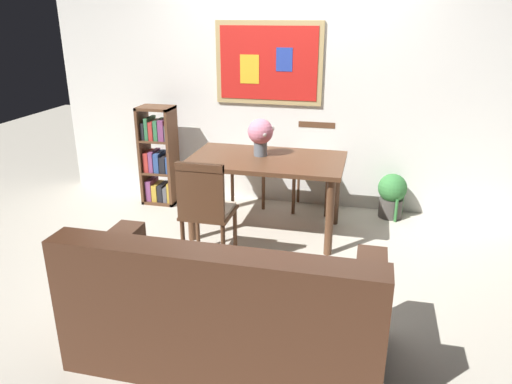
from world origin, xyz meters
TOP-DOWN VIEW (x-y plane):
  - ground_plane at (0.00, 0.00)m, footprint 12.00×12.00m
  - wall_back_with_painting at (-0.00, 1.30)m, footprint 5.20×0.14m
  - dining_table at (-0.08, 0.44)m, footprint 1.41×0.83m
  - dining_chair_far_left at (-0.40, 1.22)m, footprint 0.40×0.41m
  - dining_chair_near_left at (-0.41, -0.32)m, footprint 0.40×0.41m
  - dining_chair_far_right at (0.28, 1.18)m, footprint 0.40×0.41m
  - leather_couch at (0.08, -1.38)m, footprint 1.80×0.84m
  - bookshelf at (-1.37, 0.92)m, footprint 0.36×0.28m
  - potted_ivy at (1.09, 1.08)m, footprint 0.29×0.29m
  - flower_vase at (-0.15, 0.51)m, footprint 0.24×0.23m

SIDE VIEW (x-z plane):
  - ground_plane at x=0.00m, z-range 0.00..0.00m
  - potted_ivy at x=1.09m, z-range -0.02..0.51m
  - leather_couch at x=0.08m, z-range -0.11..0.73m
  - bookshelf at x=-1.37m, z-range -0.03..1.03m
  - dining_chair_far_left at x=-0.40m, z-range 0.08..0.99m
  - dining_chair_near_left at x=-0.41m, z-range 0.08..0.99m
  - dining_chair_far_right at x=0.28m, z-range 0.08..0.99m
  - dining_table at x=-0.08m, z-range 0.26..0.99m
  - flower_vase at x=-0.15m, z-range 0.76..1.11m
  - wall_back_with_painting at x=0.00m, z-range 0.00..2.60m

